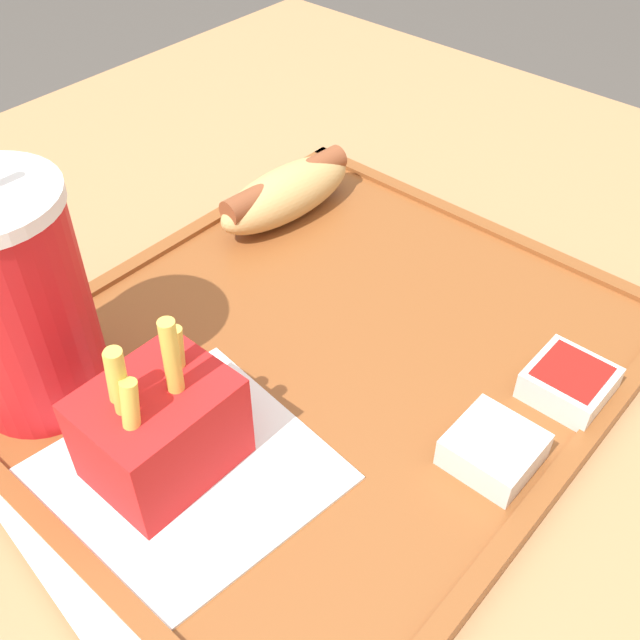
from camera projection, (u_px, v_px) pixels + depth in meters
food_tray at (320, 358)px, 0.50m from camera, size 0.40×0.34×0.01m
paper_napkin at (172, 483)px, 0.42m from camera, size 0.18×0.16×0.00m
soda_cup at (17, 302)px, 0.42m from camera, size 0.08×0.08×0.18m
hot_dog_far at (286, 192)px, 0.60m from camera, size 0.13×0.05×0.04m
fries_carton at (159, 427)px, 0.41m from camera, size 0.08×0.06×0.11m
sauce_cup_mayo at (494, 448)px, 0.42m from camera, size 0.05×0.05×0.02m
sauce_cup_ketchup at (569, 382)px, 0.46m from camera, size 0.05×0.05×0.02m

